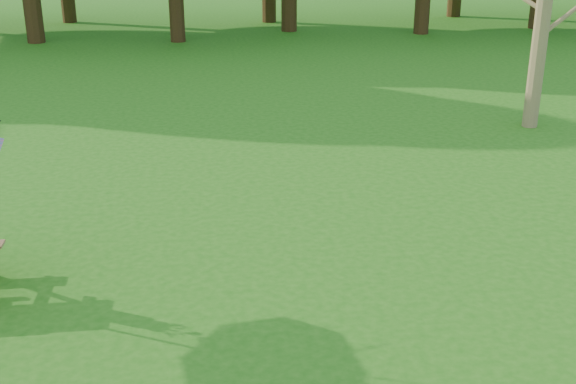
{
  "coord_description": "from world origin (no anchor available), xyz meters",
  "views": [
    {
      "loc": [
        1.15,
        -5.01,
        4.19
      ],
      "look_at": [
        2.14,
        3.0,
        1.1
      ],
      "focal_mm": 45.0,
      "sensor_mm": 36.0,
      "label": 1
    }
  ],
  "objects": []
}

